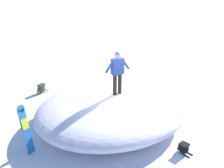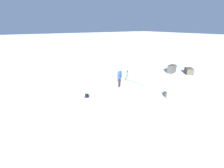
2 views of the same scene
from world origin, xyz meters
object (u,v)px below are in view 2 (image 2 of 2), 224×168
Objects in this scene: snowboard_primary_upright at (126,77)px; backpack_far at (165,94)px; snowboarder_standing at (120,77)px; backpack_near at (87,96)px.

backpack_far is at bearing 15.43° from snowboard_primary_upright.
snowboarder_standing reaches higher than backpack_near.
snowboarder_standing is 3.10× the size of backpack_near.
snowboard_primary_upright is 4.90m from backpack_near.
snowboard_primary_upright is 3.16× the size of backpack_near.
snowboarder_standing reaches higher than backpack_far.
snowboarder_standing is at bearing -48.42° from snowboard_primary_upright.
backpack_near is (-1.67, -2.27, -1.83)m from snowboarder_standing.
snowboard_primary_upright is (-2.26, 2.54, -1.16)m from snowboarder_standing.
snowboarder_standing reaches higher than snowboard_primary_upright.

